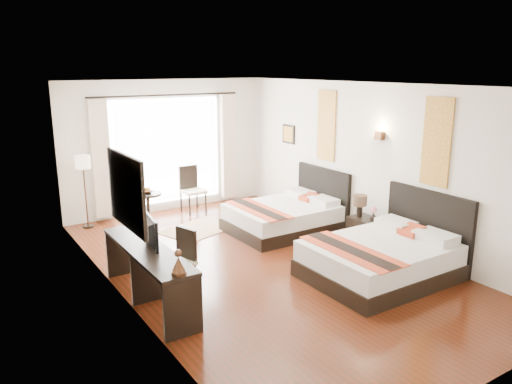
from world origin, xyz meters
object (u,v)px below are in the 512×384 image
window_chair (193,198)px  floor_lamp (83,167)px  console_desk (149,275)px  fruit_bowl (147,192)px  table_lamp (360,202)px  bed_far (286,216)px  bed_near (384,257)px  nightstand (365,232)px  vase (373,217)px  desk_chair (179,273)px  television (145,231)px  side_table (148,208)px

window_chair → floor_lamp: bearing=-97.0°
console_desk → fruit_bowl: console_desk is taller
table_lamp → window_chair: bearing=115.0°
console_desk → floor_lamp: (0.15, 3.69, 0.82)m
bed_far → fruit_bowl: size_ratio=8.72×
bed_near → bed_far: 2.54m
bed_far → fruit_bowl: 2.78m
bed_near → floor_lamp: (-3.08, 4.80, 0.89)m
fruit_bowl → bed_far: bearing=-41.0°
nightstand → vase: bearing=-93.5°
desk_chair → console_desk: bearing=-6.2°
fruit_bowl → window_chair: window_chair is taller
bed_far → fruit_bowl: (-2.08, 1.81, 0.37)m
nightstand → window_chair: size_ratio=0.53×
television → window_chair: size_ratio=0.72×
bed_far → console_desk: size_ratio=0.91×
bed_near → table_lamp: size_ratio=5.44×
vase → fruit_bowl: (-2.73, 3.42, 0.09)m
nightstand → console_desk: size_ratio=0.24×
nightstand → fruit_bowl: size_ratio=2.29×
desk_chair → side_table: size_ratio=1.39×
bed_far → television: 3.60m
nightstand → table_lamp: 0.53m
console_desk → floor_lamp: 3.78m
bed_near → console_desk: size_ratio=0.96×
desk_chair → side_table: 3.24m
vase → table_lamp: bearing=92.7°
bed_far → desk_chair: size_ratio=2.27×
bed_far → table_lamp: 1.51m
bed_far → floor_lamp: size_ratio=1.40×
television → fruit_bowl: bearing=-12.2°
bed_near → vase: (0.71, 0.93, 0.26)m
bed_near → nightstand: (0.72, 1.12, -0.06)m
table_lamp → console_desk: (-3.93, -0.13, -0.39)m
table_lamp → floor_lamp: bearing=136.7°
vase → console_desk: bearing=177.2°
bed_far → television: bearing=-157.9°
vase → desk_chair: bearing=175.3°
television → window_chair: 4.19m
vase → television: size_ratio=0.20×
desk_chair → window_chair: size_ratio=0.89×
table_lamp → fruit_bowl: table_lamp is taller
television → desk_chair: 0.82m
table_lamp → television: television is taller
table_lamp → fruit_bowl: 4.12m
fruit_bowl → window_chair: 1.22m
bed_near → fruit_bowl: 4.81m
vase → floor_lamp: (-3.79, 3.88, 0.63)m
console_desk → desk_chair: 0.49m
bed_far → vase: bearing=-68.1°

